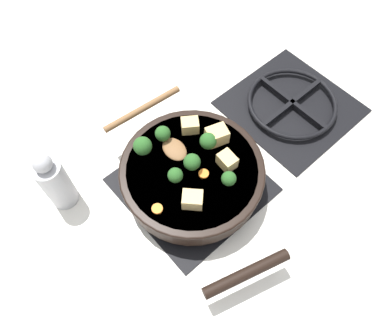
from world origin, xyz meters
The scene contains 18 objects.
ground_plane centered at (0.00, 0.00, 0.00)m, with size 2.40×2.40×0.00m, color white.
front_burner_grate centered at (0.00, 0.00, 0.01)m, with size 0.31×0.31×0.03m.
rear_burner_grate centered at (0.00, 0.36, 0.01)m, with size 0.31×0.31×0.03m.
skillet_pan centered at (0.00, 0.00, 0.06)m, with size 0.45×0.33×0.06m.
wooden_spoon centered at (-0.14, 0.01, 0.09)m, with size 0.19×0.21×0.02m.
tofu_cube_center_large centered at (0.06, -0.06, 0.10)m, with size 0.04×0.03×0.03m, color #DBB770.
tofu_cube_near_handle centered at (-0.02, 0.09, 0.10)m, with size 0.05×0.04×0.04m, color #DBB770.
tofu_cube_east_chunk centered at (0.04, 0.06, 0.10)m, with size 0.04×0.03×0.03m, color #DBB770.
tofu_cube_west_chunk centered at (-0.08, 0.07, 0.10)m, with size 0.04×0.03×0.03m, color #DBB770.
broccoli_floret_near_spoon centered at (0.00, 0.00, 0.11)m, with size 0.04×0.04×0.05m.
broccoli_floret_center_top centered at (0.00, -0.05, 0.11)m, with size 0.03×0.03×0.04m.
broccoli_floret_east_rim centered at (0.08, 0.03, 0.11)m, with size 0.03×0.03×0.04m.
broccoli_floret_west_rim centered at (-0.10, 0.00, 0.11)m, with size 0.04×0.04×0.04m.
broccoli_floret_north_edge centered at (-0.02, 0.06, 0.11)m, with size 0.04×0.04×0.05m.
broccoli_floret_south_cluster centered at (-0.10, -0.06, 0.11)m, with size 0.04×0.04×0.05m.
carrot_slice_orange_thin centered at (0.03, 0.01, 0.09)m, with size 0.02×0.02×0.01m, color orange.
carrot_slice_near_center centered at (0.03, -0.12, 0.09)m, with size 0.02×0.02×0.01m, color orange.
pepper_mill centered at (-0.17, -0.25, 0.08)m, with size 0.06×0.06×0.18m.
Camera 1 is at (0.31, -0.27, 0.81)m, focal length 35.00 mm.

